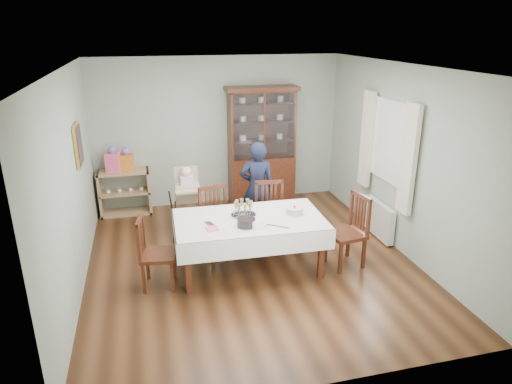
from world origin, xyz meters
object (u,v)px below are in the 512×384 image
object	(u,v)px
sideboard	(125,192)
chair_far_left	(219,236)
gift_bag_pink	(113,160)
champagne_tray	(243,211)
chair_end_left	(158,266)
chair_end_right	(346,245)
woman	(257,188)
birthday_cake	(295,211)
dining_table	(250,244)
chair_far_right	(271,229)
china_cabinet	(262,145)
gift_bag_orange	(127,160)
high_chair	(188,209)

from	to	relation	value
sideboard	chair_far_left	world-z (taller)	chair_far_left
chair_far_left	gift_bag_pink	world-z (taller)	gift_bag_pink
chair_far_left	champagne_tray	world-z (taller)	chair_far_left
chair_end_left	chair_end_right	size ratio (longest dim) A/B	0.93
woman	birthday_cake	xyz separation A→B (m)	(0.23, -1.16, 0.05)
dining_table	chair_far_right	world-z (taller)	chair_far_right
chair_far_left	gift_bag_pink	size ratio (longest dim) A/B	2.22
china_cabinet	chair_far_right	bearing A→B (deg)	-100.42
sideboard	gift_bag_pink	size ratio (longest dim) A/B	1.97
dining_table	chair_end_right	size ratio (longest dim) A/B	1.98
chair_end_left	chair_end_right	bearing A→B (deg)	-82.27
gift_bag_orange	dining_table	bearing A→B (deg)	-56.94
china_cabinet	chair_end_right	world-z (taller)	china_cabinet
dining_table	chair_far_left	xyz separation A→B (m)	(-0.34, 0.52, -0.08)
dining_table	woman	size ratio (longest dim) A/B	1.34
chair_end_left	high_chair	distance (m)	1.59
china_cabinet	woman	bearing A→B (deg)	-107.62
chair_far_right	high_chair	distance (m)	1.40
champagne_tray	sideboard	bearing A→B (deg)	124.52
sideboard	china_cabinet	bearing A→B (deg)	-0.49
woman	high_chair	xyz separation A→B (m)	(-1.08, 0.19, -0.32)
champagne_tray	gift_bag_orange	world-z (taller)	gift_bag_orange
chair_far_left	chair_far_right	bearing A→B (deg)	-10.79
china_cabinet	chair_end_left	world-z (taller)	china_cabinet
chair_end_right	gift_bag_orange	size ratio (longest dim) A/B	2.43
chair_end_left	chair_end_right	xyz separation A→B (m)	(2.58, -0.07, 0.02)
sideboard	chair_far_left	xyz separation A→B (m)	(1.35, -1.96, -0.10)
high_chair	woman	bearing A→B (deg)	-9.05
dining_table	chair_far_left	world-z (taller)	chair_far_left
china_cabinet	woman	size ratio (longest dim) A/B	1.44
chair_end_right	high_chair	size ratio (longest dim) A/B	0.91
sideboard	gift_bag_orange	world-z (taller)	gift_bag_orange
woman	high_chair	size ratio (longest dim) A/B	1.34
gift_bag_pink	chair_end_left	bearing A→B (deg)	-77.35
chair_end_right	chair_far_left	bearing A→B (deg)	-122.62
dining_table	chair_end_right	bearing A→B (deg)	-8.56
dining_table	chair_far_right	distance (m)	0.73
chair_far_right	chair_end_left	xyz separation A→B (m)	(-1.70, -0.69, -0.01)
china_cabinet	chair_end_right	bearing A→B (deg)	-78.86
chair_end_right	china_cabinet	bearing A→B (deg)	-178.17
sideboard	champagne_tray	distance (m)	2.91
woman	birthday_cake	world-z (taller)	woman
chair_far_left	woman	bearing A→B (deg)	27.50
dining_table	chair_end_right	distance (m)	1.35
china_cabinet	chair_end_left	bearing A→B (deg)	-128.32
chair_end_left	champagne_tray	bearing A→B (deg)	-69.03
woman	chair_end_right	bearing A→B (deg)	134.24
china_cabinet	sideboard	world-z (taller)	china_cabinet
china_cabinet	champagne_tray	world-z (taller)	china_cabinet
chair_far_left	chair_far_right	distance (m)	0.80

